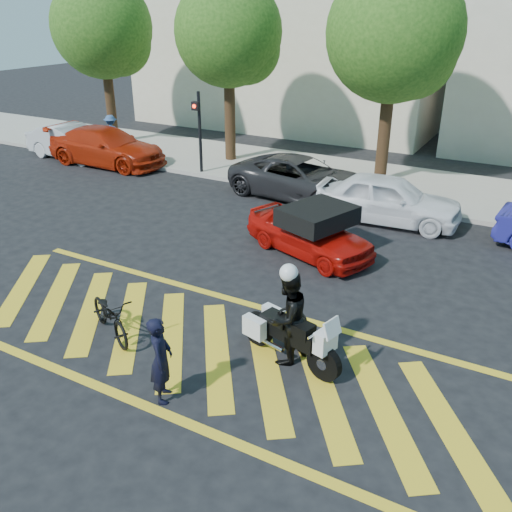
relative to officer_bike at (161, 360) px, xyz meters
The scene contains 18 objects.
ground 1.81m from the officer_bike, 105.40° to the left, with size 90.00×90.00×0.00m, color black.
sidewalk 13.60m from the officer_bike, 91.83° to the left, with size 60.00×5.00×0.15m, color #9E998E.
crosswalk 1.82m from the officer_bike, 106.70° to the left, with size 12.33×4.00×0.01m.
building_left 24.46m from the officer_bike, 110.49° to the left, with size 16.00×8.00×10.00m, color beige.
tree_far_left 19.52m from the officer_bike, 134.30° to the left, with size 4.40×4.40×7.41m.
tree_left 15.81m from the officer_bike, 116.52° to the left, with size 4.20×4.20×7.26m.
tree_center 14.30m from the officer_bike, 91.28° to the left, with size 4.60×4.60×7.56m.
signal_pole 13.31m from the officer_bike, 121.51° to the left, with size 0.28×0.43×3.20m.
officer_bike is the anchor object (origin of this frame).
bicycle 2.39m from the officer_bike, 153.93° to the left, with size 0.61×1.76×0.92m, color black.
police_motorcycle 2.45m from the officer_bike, 55.89° to the left, with size 2.27×1.02×1.02m.
officer_moto 2.42m from the officer_bike, 56.09° to the left, with size 0.90×0.70×1.85m, color black.
red_convertible 6.64m from the officer_bike, 92.13° to the left, with size 1.51×3.74×1.27m, color #AF0D08.
parked_far_left 17.04m from the officer_bike, 140.79° to the left, with size 1.52×4.37×1.44m, color #AFB3B7.
parked_left 15.56m from the officer_bike, 136.20° to the left, with size 2.13×5.23×1.52m, color #AA210A.
parked_mid_left 11.03m from the officer_bike, 102.52° to the left, with size 2.32×5.04×1.40m, color black.
parked_mid_right 9.99m from the officer_bike, 84.82° to the left, with size 1.76×4.38×1.49m, color white.
pedestrian_left 17.51m from the officer_bike, 135.11° to the left, with size 0.99×0.57×1.54m, color #34578F.
Camera 1 is at (5.39, -7.28, 6.14)m, focal length 38.00 mm.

